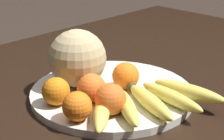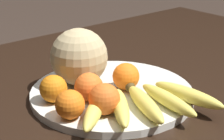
{
  "view_description": "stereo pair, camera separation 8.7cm",
  "coord_description": "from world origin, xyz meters",
  "px_view_note": "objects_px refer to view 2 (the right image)",
  "views": [
    {
      "loc": [
        -0.61,
        -0.61,
        1.17
      ],
      "look_at": [
        -0.03,
        -0.05,
        0.85
      ],
      "focal_mm": 60.0,
      "sensor_mm": 36.0,
      "label": 1
    },
    {
      "loc": [
        -0.54,
        -0.67,
        1.17
      ],
      "look_at": [
        -0.03,
        -0.05,
        0.85
      ],
      "focal_mm": 60.0,
      "sensor_mm": 36.0,
      "label": 2
    }
  ],
  "objects_px": {
    "fruit_bowl": "(112,92)",
    "produce_tag": "(99,92)",
    "melon": "(79,57)",
    "banana_bunch": "(145,102)",
    "kitchen_table": "(109,118)",
    "orange_mid_center": "(104,99)",
    "orange_back_right": "(125,77)",
    "orange_front_left": "(70,104)",
    "orange_back_left": "(89,87)",
    "orange_front_right": "(53,89)"
  },
  "relations": [
    {
      "from": "orange_mid_center",
      "to": "orange_back_right",
      "type": "xyz_separation_m",
      "value": [
        0.11,
        0.06,
        -0.0
      ]
    },
    {
      "from": "banana_bunch",
      "to": "produce_tag",
      "type": "height_order",
      "value": "banana_bunch"
    },
    {
      "from": "orange_front_left",
      "to": "orange_back_left",
      "type": "xyz_separation_m",
      "value": [
        0.08,
        0.04,
        0.0
      ]
    },
    {
      "from": "kitchen_table",
      "to": "orange_back_left",
      "type": "relative_size",
      "value": 26.26
    },
    {
      "from": "orange_back_right",
      "to": "orange_front_left",
      "type": "bearing_deg",
      "value": -169.24
    },
    {
      "from": "orange_front_right",
      "to": "orange_back_left",
      "type": "bearing_deg",
      "value": -35.17
    },
    {
      "from": "produce_tag",
      "to": "orange_front_left",
      "type": "bearing_deg",
      "value": -116.46
    },
    {
      "from": "orange_mid_center",
      "to": "fruit_bowl",
      "type": "bearing_deg",
      "value": 42.91
    },
    {
      "from": "fruit_bowl",
      "to": "kitchen_table",
      "type": "bearing_deg",
      "value": 58.43
    },
    {
      "from": "fruit_bowl",
      "to": "orange_front_right",
      "type": "distance_m",
      "value": 0.15
    },
    {
      "from": "banana_bunch",
      "to": "orange_front_right",
      "type": "distance_m",
      "value": 0.2
    },
    {
      "from": "fruit_bowl",
      "to": "orange_front_left",
      "type": "xyz_separation_m",
      "value": [
        -0.15,
        -0.05,
        0.04
      ]
    },
    {
      "from": "banana_bunch",
      "to": "orange_back_left",
      "type": "xyz_separation_m",
      "value": [
        -0.07,
        0.11,
        0.02
      ]
    },
    {
      "from": "orange_back_left",
      "to": "orange_back_right",
      "type": "distance_m",
      "value": 0.1
    },
    {
      "from": "kitchen_table",
      "to": "orange_back_right",
      "type": "xyz_separation_m",
      "value": [
        -0.0,
        -0.06,
        0.14
      ]
    },
    {
      "from": "fruit_bowl",
      "to": "orange_back_left",
      "type": "bearing_deg",
      "value": -171.85
    },
    {
      "from": "banana_bunch",
      "to": "orange_front_left",
      "type": "relative_size",
      "value": 4.97
    },
    {
      "from": "banana_bunch",
      "to": "orange_back_right",
      "type": "relative_size",
      "value": 4.7
    },
    {
      "from": "kitchen_table",
      "to": "orange_back_left",
      "type": "xyz_separation_m",
      "value": [
        -0.1,
        -0.06,
        0.14
      ]
    },
    {
      "from": "melon",
      "to": "banana_bunch",
      "type": "height_order",
      "value": "melon"
    },
    {
      "from": "orange_front_left",
      "to": "melon",
      "type": "bearing_deg",
      "value": 48.64
    },
    {
      "from": "kitchen_table",
      "to": "orange_front_left",
      "type": "relative_size",
      "value": 27.83
    },
    {
      "from": "kitchen_table",
      "to": "orange_back_left",
      "type": "distance_m",
      "value": 0.18
    },
    {
      "from": "kitchen_table",
      "to": "orange_back_right",
      "type": "distance_m",
      "value": 0.15
    },
    {
      "from": "kitchen_table",
      "to": "orange_mid_center",
      "type": "height_order",
      "value": "orange_mid_center"
    },
    {
      "from": "orange_mid_center",
      "to": "kitchen_table",
      "type": "bearing_deg",
      "value": 47.71
    },
    {
      "from": "kitchen_table",
      "to": "fruit_bowl",
      "type": "xyz_separation_m",
      "value": [
        -0.03,
        -0.05,
        0.1
      ]
    },
    {
      "from": "kitchen_table",
      "to": "orange_front_left",
      "type": "distance_m",
      "value": 0.25
    },
    {
      "from": "fruit_bowl",
      "to": "melon",
      "type": "relative_size",
      "value": 2.79
    },
    {
      "from": "melon",
      "to": "orange_front_right",
      "type": "height_order",
      "value": "melon"
    },
    {
      "from": "banana_bunch",
      "to": "melon",
      "type": "bearing_deg",
      "value": -150.91
    },
    {
      "from": "orange_mid_center",
      "to": "produce_tag",
      "type": "height_order",
      "value": "orange_mid_center"
    },
    {
      "from": "orange_back_right",
      "to": "produce_tag",
      "type": "xyz_separation_m",
      "value": [
        -0.06,
        0.03,
        -0.03
      ]
    },
    {
      "from": "orange_front_left",
      "to": "orange_front_right",
      "type": "distance_m",
      "value": 0.09
    },
    {
      "from": "kitchen_table",
      "to": "orange_back_left",
      "type": "height_order",
      "value": "orange_back_left"
    },
    {
      "from": "melon",
      "to": "orange_front_right",
      "type": "relative_size",
      "value": 2.25
    },
    {
      "from": "produce_tag",
      "to": "fruit_bowl",
      "type": "bearing_deg",
      "value": 24.51
    },
    {
      "from": "orange_front_left",
      "to": "orange_back_left",
      "type": "relative_size",
      "value": 0.94
    },
    {
      "from": "banana_bunch",
      "to": "orange_back_right",
      "type": "xyz_separation_m",
      "value": [
        0.03,
        0.1,
        0.01
      ]
    },
    {
      "from": "melon",
      "to": "orange_back_left",
      "type": "distance_m",
      "value": 0.1
    },
    {
      "from": "fruit_bowl",
      "to": "produce_tag",
      "type": "relative_size",
      "value": 5.01
    },
    {
      "from": "orange_front_left",
      "to": "orange_mid_center",
      "type": "distance_m",
      "value": 0.07
    },
    {
      "from": "fruit_bowl",
      "to": "orange_back_left",
      "type": "relative_size",
      "value": 6.01
    },
    {
      "from": "orange_front_left",
      "to": "produce_tag",
      "type": "relative_size",
      "value": 0.79
    },
    {
      "from": "fruit_bowl",
      "to": "produce_tag",
      "type": "distance_m",
      "value": 0.04
    },
    {
      "from": "melon",
      "to": "banana_bunch",
      "type": "relative_size",
      "value": 0.46
    },
    {
      "from": "orange_back_left",
      "to": "produce_tag",
      "type": "relative_size",
      "value": 0.83
    },
    {
      "from": "kitchen_table",
      "to": "melon",
      "type": "height_order",
      "value": "melon"
    },
    {
      "from": "fruit_bowl",
      "to": "melon",
      "type": "xyz_separation_m",
      "value": [
        -0.04,
        0.08,
        0.08
      ]
    },
    {
      "from": "kitchen_table",
      "to": "melon",
      "type": "bearing_deg",
      "value": 153.9
    }
  ]
}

